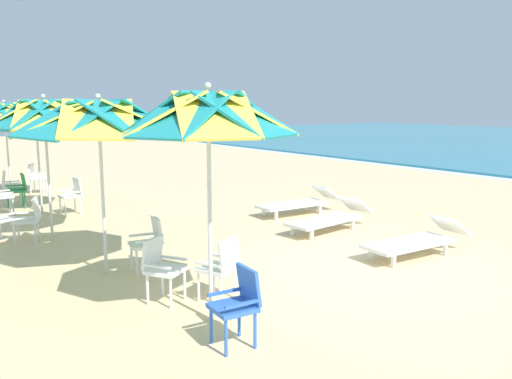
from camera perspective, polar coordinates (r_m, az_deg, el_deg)
name	(u,v)px	position (r m, az deg, el deg)	size (l,w,h in m)	color
ground_plane	(362,273)	(8.33, 11.64, -8.99)	(80.00, 80.00, 0.00)	beige
beach_umbrella_0	(208,117)	(6.00, -5.28, 8.02)	(2.10, 2.10, 2.85)	silver
plastic_chair_0	(161,265)	(7.01, -10.40, -8.23)	(0.62, 0.61, 0.87)	white
plastic_chair_1	(238,301)	(5.72, -1.97, -12.22)	(0.48, 0.51, 0.87)	blue
plastic_chair_2	(221,265)	(6.93, -3.88, -8.33)	(0.60, 0.58, 0.87)	white
beach_umbrella_1	(99,119)	(8.05, -16.93, 7.41)	(2.54, 2.54, 2.75)	silver
plastic_chair_3	(149,240)	(8.28, -11.70, -5.52)	(0.51, 0.54, 0.87)	white
beach_umbrella_2	(44,116)	(10.51, -22.30, 7.55)	(2.17, 2.17, 2.78)	silver
plastic_chair_4	(30,217)	(10.61, -23.69, -2.83)	(0.58, 0.60, 0.87)	white
beach_umbrella_3	(36,121)	(13.27, -23.10, 6.95)	(2.02, 2.02, 2.55)	silver
plastic_chair_7	(19,188)	(14.31, -24.72, 0.11)	(0.48, 0.50, 0.87)	#2D8C4C
plastic_chair_8	(72,193)	(13.07, -19.59, -0.38)	(0.45, 0.48, 0.87)	white
beach_umbrella_4	(5,113)	(15.61, -25.98, 7.62)	(2.49, 2.49, 2.71)	silver
plastic_chair_9	(10,185)	(15.08, -25.54, 0.49)	(0.49, 0.52, 0.87)	white
plastic_chair_10	(36,177)	(16.41, -23.13, 1.32)	(0.61, 0.62, 0.87)	white
sun_lounger_1	(417,240)	(9.39, 17.35, -5.33)	(0.80, 2.19, 0.62)	white
sun_lounger_2	(330,218)	(10.79, 8.17, -3.09)	(0.81, 2.19, 0.62)	white
sun_lounger_3	(299,202)	(12.34, 4.77, -1.43)	(0.77, 2.18, 0.62)	white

